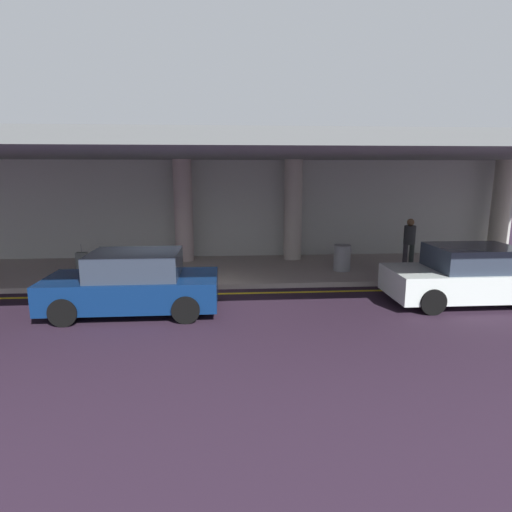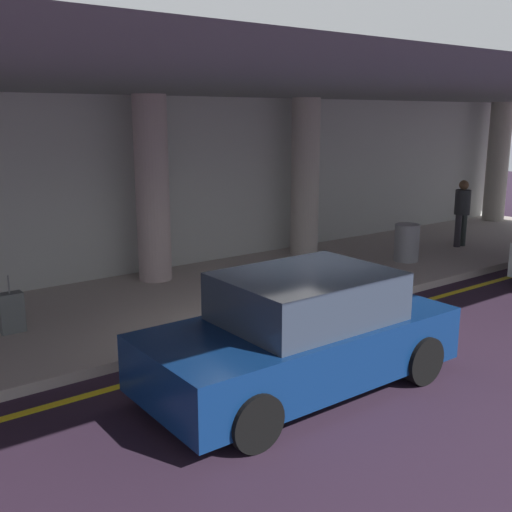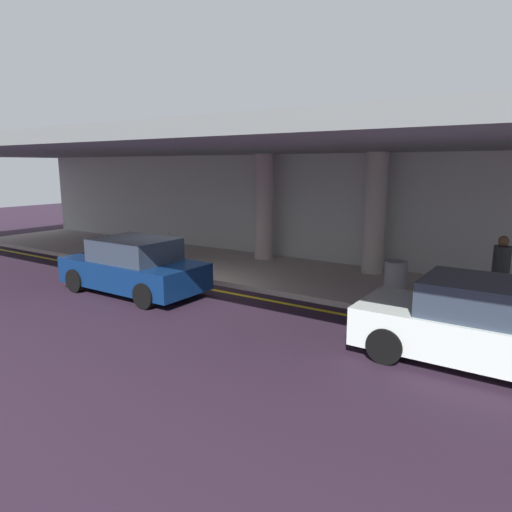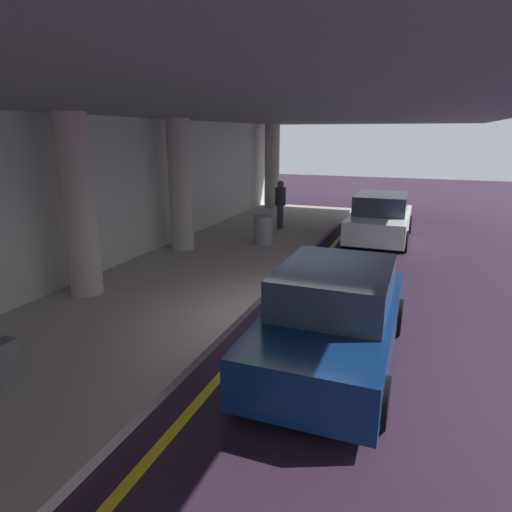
% 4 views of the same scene
% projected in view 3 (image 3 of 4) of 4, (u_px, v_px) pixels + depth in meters
% --- Properties ---
extents(ground_plane, '(60.00, 60.00, 0.00)m').
position_uv_depth(ground_plane, '(176.00, 290.00, 12.89)').
color(ground_plane, '#2B1C2C').
extents(sidewalk, '(26.00, 4.20, 0.15)m').
position_uv_depth(sidewalk, '(241.00, 267.00, 15.40)').
color(sidewalk, '#B1A59C').
rests_on(sidewalk, ground).
extents(lane_stripe_yellow, '(26.00, 0.14, 0.01)m').
position_uv_depth(lane_stripe_yellow, '(190.00, 285.00, 13.34)').
color(lane_stripe_yellow, yellow).
rests_on(lane_stripe_yellow, ground).
extents(support_column_far_left, '(0.66, 0.66, 3.65)m').
position_uv_depth(support_column_far_left, '(264.00, 207.00, 16.18)').
color(support_column_far_left, '#B5A09D').
rests_on(support_column_far_left, sidewalk).
extents(support_column_left_mid, '(0.66, 0.66, 3.65)m').
position_uv_depth(support_column_left_mid, '(375.00, 214.00, 13.99)').
color(support_column_left_mid, '#B5AAA0').
rests_on(support_column_left_mid, sidewalk).
extents(ceiling_overhang, '(28.00, 13.20, 0.30)m').
position_uv_depth(ceiling_overhang, '(231.00, 148.00, 14.25)').
color(ceiling_overhang, slate).
rests_on(ceiling_overhang, support_column_far_left).
extents(terminal_back_wall, '(26.00, 0.30, 3.80)m').
position_uv_depth(terminal_back_wall, '(277.00, 207.00, 16.88)').
color(terminal_back_wall, '#B4B6B1').
rests_on(terminal_back_wall, ground).
extents(car_navy, '(4.10, 1.92, 1.50)m').
position_uv_depth(car_navy, '(134.00, 267.00, 12.47)').
color(car_navy, navy).
rests_on(car_navy, ground).
extents(car_white, '(4.10, 1.92, 1.50)m').
position_uv_depth(car_white, '(482.00, 325.00, 7.91)').
color(car_white, white).
rests_on(car_white, ground).
extents(traveler_with_luggage, '(0.38, 0.38, 1.68)m').
position_uv_depth(traveler_with_luggage, '(501.00, 266.00, 10.67)').
color(traveler_with_luggage, '#302D34').
rests_on(traveler_with_luggage, sidewalk).
extents(suitcase_upright_primary, '(0.36, 0.22, 0.90)m').
position_uv_depth(suitcase_upright_primary, '(169.00, 247.00, 17.05)').
color(suitcase_upright_primary, '#5C6362').
rests_on(suitcase_upright_primary, sidewalk).
extents(trash_bin_steel, '(0.56, 0.56, 0.85)m').
position_uv_depth(trash_bin_steel, '(396.00, 277.00, 11.88)').
color(trash_bin_steel, gray).
rests_on(trash_bin_steel, sidewalk).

